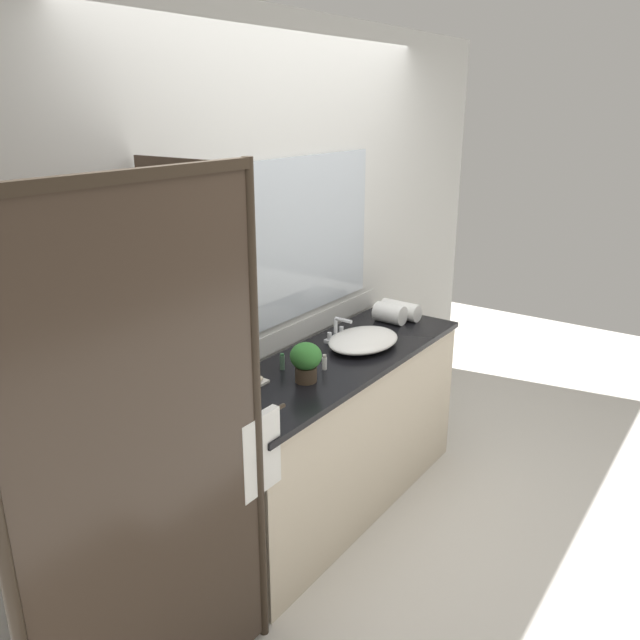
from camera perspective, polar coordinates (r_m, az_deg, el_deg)
ground_plane at (r=3.80m, az=1.36°, el=-16.02°), size 8.00×8.00×0.00m
wall_back_with_mirror at (r=3.43m, az=-3.25°, el=4.16°), size 4.40×0.06×2.60m
vanity_cabinet at (r=3.57m, az=1.28°, el=-10.02°), size 1.80×0.58×0.90m
shower_enclosure at (r=2.34m, az=-12.53°, el=-11.23°), size 1.20×0.59×2.00m
sink_basin at (r=3.52m, az=3.87°, el=-1.78°), size 0.46×0.34×0.07m
faucet at (r=3.60m, az=1.50°, el=-1.11°), size 0.17×0.13×0.13m
potted_plant at (r=3.05m, az=-1.27°, el=-3.56°), size 0.15×0.15×0.20m
soap_dish at (r=3.07m, az=-5.58°, el=-5.43°), size 0.10×0.07×0.04m
amenity_bottle_conditioner at (r=3.21m, az=-3.37°, el=-3.73°), size 0.02×0.02×0.08m
amenity_bottle_shampoo at (r=3.21m, az=0.40°, el=-3.80°), size 0.02×0.02×0.08m
amenity_bottle_body_wash at (r=2.86m, az=-10.12°, el=-7.01°), size 0.03×0.03×0.09m
rolled_towel_near_edge at (r=3.98m, az=7.17°, el=0.89°), size 0.12×0.25×0.11m
rolled_towel_middle at (r=3.89m, az=6.22°, el=0.58°), size 0.12×0.19×0.12m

